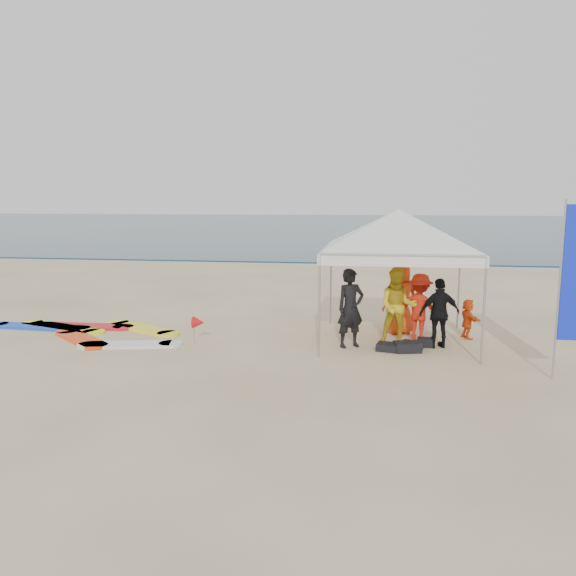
% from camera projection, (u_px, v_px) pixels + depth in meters
% --- Properties ---
extents(ground, '(120.00, 120.00, 0.00)m').
position_uv_depth(ground, '(252.00, 368.00, 11.10)').
color(ground, beige).
rests_on(ground, ground).
extents(ocean, '(160.00, 84.00, 0.08)m').
position_uv_depth(ocean, '(353.00, 225.00, 69.70)').
color(ocean, '#0C2633').
rests_on(ocean, ground).
extents(shoreline_foam, '(160.00, 1.20, 0.01)m').
position_uv_depth(shoreline_foam, '(326.00, 264.00, 28.88)').
color(shoreline_foam, silver).
rests_on(shoreline_foam, ground).
extents(person_black_a, '(0.77, 0.70, 1.78)m').
position_uv_depth(person_black_a, '(350.00, 308.00, 12.54)').
color(person_black_a, black).
rests_on(person_black_a, ground).
extents(person_yellow, '(0.88, 0.70, 1.77)m').
position_uv_depth(person_yellow, '(398.00, 306.00, 12.76)').
color(person_yellow, gold).
rests_on(person_yellow, ground).
extents(person_orange_a, '(1.20, 0.98, 1.61)m').
position_uv_depth(person_orange_a, '(420.00, 308.00, 12.98)').
color(person_orange_a, red).
rests_on(person_orange_a, ground).
extents(person_black_b, '(0.99, 0.62, 1.57)m').
position_uv_depth(person_black_b, '(440.00, 313.00, 12.50)').
color(person_black_b, black).
rests_on(person_black_b, ground).
extents(person_orange_b, '(0.99, 0.79, 1.77)m').
position_uv_depth(person_orange_b, '(401.00, 299.00, 13.78)').
color(person_orange_b, '#DE4413').
rests_on(person_orange_b, ground).
extents(person_seated, '(0.49, 0.93, 0.95)m').
position_uv_depth(person_seated, '(468.00, 319.00, 13.39)').
color(person_seated, '#EE4E15').
rests_on(person_seated, ground).
extents(canopy_tent, '(4.66, 4.66, 3.51)m').
position_uv_depth(canopy_tent, '(399.00, 210.00, 12.70)').
color(canopy_tent, '#A5A5A8').
rests_on(canopy_tent, ground).
extents(feather_flag, '(0.56, 0.04, 3.31)m').
position_uv_depth(feather_flag, '(575.00, 276.00, 10.06)').
color(feather_flag, '#A5A5A8').
rests_on(feather_flag, ground).
extents(marker_pennant, '(0.28, 0.28, 0.64)m').
position_uv_depth(marker_pennant, '(199.00, 323.00, 12.89)').
color(marker_pennant, '#A5A5A8').
rests_on(marker_pennant, ground).
extents(gear_pile, '(1.31, 0.88, 0.22)m').
position_uv_depth(gear_pile, '(406.00, 346.00, 12.38)').
color(gear_pile, black).
rests_on(gear_pile, ground).
extents(surfboard_spread, '(5.27, 2.77, 0.07)m').
position_uv_depth(surfboard_spread, '(86.00, 331.00, 14.04)').
color(surfboard_spread, '#FF4815').
rests_on(surfboard_spread, ground).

